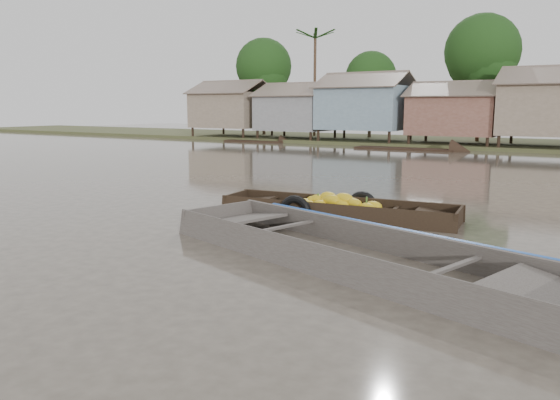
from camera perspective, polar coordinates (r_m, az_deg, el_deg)
The scene contains 3 objects.
ground at distance 11.48m, azimuth -0.36°, elevation -4.45°, with size 120.00×120.00×0.00m, color #484137.
banana_boat at distance 14.17m, azimuth 5.65°, elevation -0.97°, with size 6.27×2.15×0.89m.
viewer_boat at distance 10.05m, azimuth 7.67°, elevation -6.14°, with size 8.59×4.42×0.67m.
Camera 1 is at (5.90, -9.43, 2.82)m, focal length 35.00 mm.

